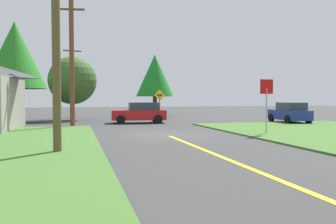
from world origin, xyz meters
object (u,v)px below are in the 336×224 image
utility_pole_near (56,36)px  direction_sign (160,102)px  car_on_crossroad (290,113)px  oak_tree_left (155,76)px  pine_tree_center (15,55)px  utility_pole_mid (72,62)px  car_approaching_junction (140,113)px  oak_tree_right (72,81)px  utility_pole_far (73,80)px  stop_sign (267,96)px

utility_pole_near → direction_sign: 15.42m
car_on_crossroad → oak_tree_left: (-8.05, 12.76, 3.62)m
direction_sign → pine_tree_center: size_ratio=0.34×
utility_pole_mid → oak_tree_left: 14.86m
car_approaching_junction → oak_tree_right: bearing=-39.7°
oak_tree_right → car_on_crossroad: bearing=-26.0°
car_approaching_junction → utility_pole_near: size_ratio=0.54×
utility_pole_near → oak_tree_left: size_ratio=1.19×
car_on_crossroad → utility_pole_mid: bearing=93.4°
car_on_crossroad → oak_tree_right: (-16.67, 8.11, 2.74)m
car_on_crossroad → utility_pole_far: 20.85m
car_approaching_junction → oak_tree_right: (-5.15, 5.11, 2.73)m
utility_pole_near → oak_tree_left: (8.98, 23.61, 0.29)m
utility_pole_near → direction_sign: size_ratio=3.01×
stop_sign → oak_tree_left: bearing=-87.6°
direction_sign → oak_tree_left: bearing=79.1°
direction_sign → oak_tree_left: oak_tree_left is taller
direction_sign → utility_pole_near: bearing=-117.5°
utility_pole_far → direction_sign: size_ratio=2.74×
utility_pole_mid → direction_sign: (6.64, 2.02, -2.77)m
stop_sign → utility_pole_near: bearing=17.0°
direction_sign → oak_tree_right: (-6.68, 5.46, 1.88)m
utility_pole_near → pine_tree_center: 16.49m
utility_pole_near → utility_pole_mid: 11.49m
car_approaching_junction → utility_pole_mid: (-5.11, -2.37, 3.62)m
direction_sign → oak_tree_left: (1.95, 10.11, 2.77)m
car_approaching_junction → utility_pole_far: utility_pole_far is taller
stop_sign → utility_pole_mid: 13.03m
utility_pole_near → direction_sign: (7.03, 13.50, -2.47)m
car_approaching_junction → utility_pole_near: 15.27m
oak_tree_right → direction_sign: bearing=-39.3°
car_approaching_junction → utility_pole_mid: 6.70m
car_on_crossroad → car_approaching_junction: bearing=81.0°
car_on_crossroad → utility_pole_near: 20.46m
car_approaching_junction → oak_tree_left: bearing=-104.5°
stop_sign → utility_pole_far: utility_pole_far is taller
pine_tree_center → oak_tree_right: size_ratio=1.39×
car_on_crossroad → pine_tree_center: size_ratio=0.52×
car_approaching_junction → direction_sign: direction_sign is taller
car_on_crossroad → oak_tree_right: bearing=69.6°
utility_pole_far → car_on_crossroad: bearing=-36.0°
oak_tree_left → stop_sign: bearing=-85.5°
direction_sign → oak_tree_right: oak_tree_right is taller
pine_tree_center → car_on_crossroad: bearing=-13.8°
oak_tree_left → utility_pole_near: bearing=-110.8°
utility_pole_far → utility_pole_mid: bearing=-89.6°
car_on_crossroad → pine_tree_center: 22.00m
utility_pole_far → oak_tree_left: 8.71m
oak_tree_left → pine_tree_center: size_ratio=0.85×
direction_sign → utility_pole_mid: bearing=-163.1°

